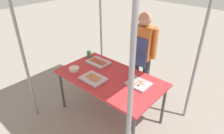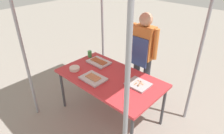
{
  "view_description": "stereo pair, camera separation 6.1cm",
  "coord_description": "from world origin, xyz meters",
  "px_view_note": "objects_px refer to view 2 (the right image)",
  "views": [
    {
      "loc": [
        1.68,
        -1.86,
        2.35
      ],
      "look_at": [
        0.0,
        0.05,
        0.9
      ],
      "focal_mm": 31.59,
      "sensor_mm": 36.0,
      "label": 1
    },
    {
      "loc": [
        1.73,
        -1.82,
        2.35
      ],
      "look_at": [
        0.0,
        0.05,
        0.9
      ],
      "focal_mm": 31.59,
      "sensor_mm": 36.0,
      "label": 2
    }
  ],
  "objects_px": {
    "tray_pork_links": "(93,78)",
    "drink_cup_near_edge": "(90,54)",
    "stall_table": "(110,80)",
    "tray_grilled_sausages": "(99,62)",
    "tray_meat_skewers": "(138,84)",
    "vendor_woman": "(143,51)",
    "condiment_bowl": "(75,69)"
  },
  "relations": [
    {
      "from": "tray_meat_skewers",
      "to": "vendor_woman",
      "type": "bearing_deg",
      "value": 120.82
    },
    {
      "from": "stall_table",
      "to": "condiment_bowl",
      "type": "height_order",
      "value": "condiment_bowl"
    },
    {
      "from": "tray_grilled_sausages",
      "to": "drink_cup_near_edge",
      "type": "bearing_deg",
      "value": 169.55
    },
    {
      "from": "tray_grilled_sausages",
      "to": "condiment_bowl",
      "type": "height_order",
      "value": "same"
    },
    {
      "from": "tray_meat_skewers",
      "to": "vendor_woman",
      "type": "distance_m",
      "value": 0.79
    },
    {
      "from": "tray_pork_links",
      "to": "drink_cup_near_edge",
      "type": "bearing_deg",
      "value": 142.1
    },
    {
      "from": "tray_meat_skewers",
      "to": "drink_cup_near_edge",
      "type": "xyz_separation_m",
      "value": [
        -1.17,
        0.13,
        0.04
      ]
    },
    {
      "from": "tray_meat_skewers",
      "to": "condiment_bowl",
      "type": "xyz_separation_m",
      "value": [
        -1.0,
        -0.34,
        0.01
      ]
    },
    {
      "from": "tray_grilled_sausages",
      "to": "tray_meat_skewers",
      "type": "height_order",
      "value": "tray_grilled_sausages"
    },
    {
      "from": "tray_grilled_sausages",
      "to": "condiment_bowl",
      "type": "distance_m",
      "value": 0.44
    },
    {
      "from": "condiment_bowl",
      "to": "drink_cup_near_edge",
      "type": "height_order",
      "value": "drink_cup_near_edge"
    },
    {
      "from": "stall_table",
      "to": "tray_grilled_sausages",
      "type": "xyz_separation_m",
      "value": [
        -0.44,
        0.19,
        0.07
      ]
    },
    {
      "from": "drink_cup_near_edge",
      "to": "tray_grilled_sausages",
      "type": "bearing_deg",
      "value": -10.45
    },
    {
      "from": "tray_meat_skewers",
      "to": "vendor_woman",
      "type": "height_order",
      "value": "vendor_woman"
    },
    {
      "from": "tray_grilled_sausages",
      "to": "tray_meat_skewers",
      "type": "bearing_deg",
      "value": -5.12
    },
    {
      "from": "vendor_woman",
      "to": "condiment_bowl",
      "type": "bearing_deg",
      "value": 59.13
    },
    {
      "from": "tray_pork_links",
      "to": "vendor_woman",
      "type": "height_order",
      "value": "vendor_woman"
    },
    {
      "from": "tray_grilled_sausages",
      "to": "drink_cup_near_edge",
      "type": "xyz_separation_m",
      "value": [
        -0.29,
        0.05,
        0.04
      ]
    },
    {
      "from": "stall_table",
      "to": "tray_meat_skewers",
      "type": "relative_size",
      "value": 5.03
    },
    {
      "from": "condiment_bowl",
      "to": "drink_cup_near_edge",
      "type": "bearing_deg",
      "value": 109.76
    },
    {
      "from": "tray_pork_links",
      "to": "drink_cup_near_edge",
      "type": "height_order",
      "value": "drink_cup_near_edge"
    },
    {
      "from": "tray_meat_skewers",
      "to": "tray_pork_links",
      "type": "bearing_deg",
      "value": -150.22
    },
    {
      "from": "drink_cup_near_edge",
      "to": "vendor_woman",
      "type": "height_order",
      "value": "vendor_woman"
    },
    {
      "from": "stall_table",
      "to": "condiment_bowl",
      "type": "distance_m",
      "value": 0.6
    },
    {
      "from": "tray_meat_skewers",
      "to": "drink_cup_near_edge",
      "type": "distance_m",
      "value": 1.18
    },
    {
      "from": "tray_grilled_sausages",
      "to": "tray_pork_links",
      "type": "distance_m",
      "value": 0.51
    },
    {
      "from": "tray_meat_skewers",
      "to": "condiment_bowl",
      "type": "height_order",
      "value": "condiment_bowl"
    },
    {
      "from": "condiment_bowl",
      "to": "tray_pork_links",
      "type": "bearing_deg",
      "value": 1.75
    },
    {
      "from": "drink_cup_near_edge",
      "to": "vendor_woman",
      "type": "bearing_deg",
      "value": 34.58
    },
    {
      "from": "drink_cup_near_edge",
      "to": "vendor_woman",
      "type": "xyz_separation_m",
      "value": [
        0.77,
        0.53,
        0.13
      ]
    },
    {
      "from": "tray_meat_skewers",
      "to": "condiment_bowl",
      "type": "bearing_deg",
      "value": -161.07
    },
    {
      "from": "tray_meat_skewers",
      "to": "drink_cup_near_edge",
      "type": "bearing_deg",
      "value": 173.55
    }
  ]
}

